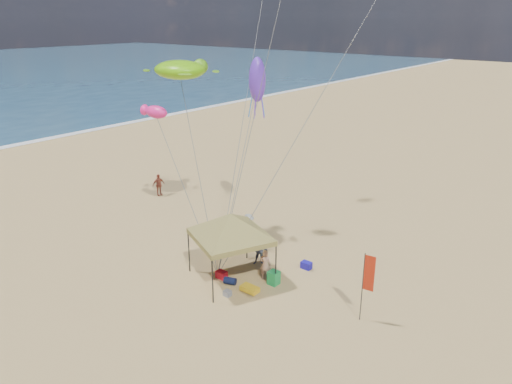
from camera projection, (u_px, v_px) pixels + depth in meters
ground at (218, 283)px, 24.35m from camera, size 280.00×280.00×0.00m
canopy_tent at (230, 216)px, 23.59m from camera, size 6.09×6.09×4.12m
feather_flag at (367, 277)px, 20.58m from camera, size 0.50×0.09×3.27m
cooler_red at (222, 275)px, 24.74m from camera, size 0.54×0.38×0.38m
cooler_blue at (306, 265)px, 25.67m from camera, size 0.54×0.38×0.38m
bag_navy at (230, 281)px, 24.18m from camera, size 0.69×0.54×0.36m
bag_orange at (251, 242)px, 28.31m from camera, size 0.54×0.69×0.36m
chair_green at (274, 278)px, 24.13m from camera, size 0.50×0.50×0.70m
chair_yellow at (222, 247)px, 27.31m from camera, size 0.50×0.50×0.70m
crate_grey at (227, 293)px, 23.18m from camera, size 0.34×0.30×0.28m
beach_cart at (250, 289)px, 23.44m from camera, size 0.90×0.50×0.24m
person_near_a at (265, 265)px, 24.39m from camera, size 0.70×0.59×1.64m
person_near_b at (260, 251)px, 25.90m from camera, size 0.98×0.93×1.59m
person_near_c at (248, 229)px, 28.26m from camera, size 1.31×0.91×1.85m
person_far_a at (159, 185)px, 35.93m from camera, size 0.59×1.03×1.65m
turtle_kite at (180, 70)px, 26.88m from camera, size 3.55×3.06×1.04m
fish_kite at (156, 112)px, 28.21m from camera, size 1.76×1.04×0.74m
squid_kite at (257, 80)px, 27.59m from camera, size 1.04×1.04×2.52m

